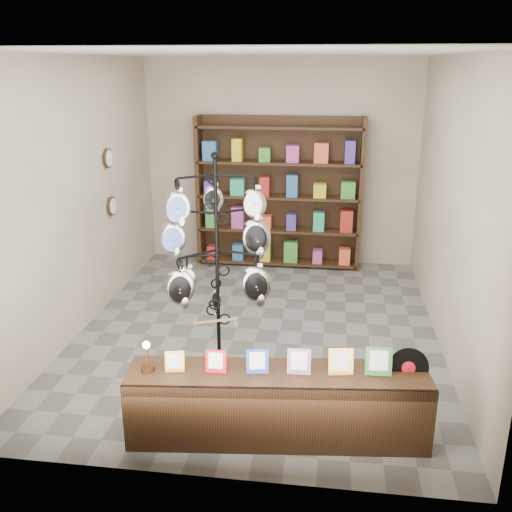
{
  "coord_description": "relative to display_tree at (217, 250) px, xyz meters",
  "views": [
    {
      "loc": [
        0.77,
        -5.89,
        2.9
      ],
      "look_at": [
        0.11,
        -1.0,
        1.23
      ],
      "focal_mm": 40.0,
      "sensor_mm": 36.0,
      "label": 1
    }
  ],
  "objects": [
    {
      "name": "ground",
      "position": [
        0.27,
        0.95,
        -1.25
      ],
      "size": [
        5.0,
        5.0,
        0.0
      ],
      "primitive_type": "plane",
      "color": "slate",
      "rests_on": "ground"
    },
    {
      "name": "wall_clocks",
      "position": [
        -1.7,
        1.75,
        0.25
      ],
      "size": [
        0.03,
        0.24,
        0.84
      ],
      "color": "black",
      "rests_on": "ground"
    },
    {
      "name": "display_tree",
      "position": [
        0.0,
        0.0,
        0.0
      ],
      "size": [
        1.13,
        1.12,
        2.17
      ],
      "rotation": [
        0.0,
        0.0,
        0.28
      ],
      "color": "black",
      "rests_on": "ground"
    },
    {
      "name": "room_envelope",
      "position": [
        0.27,
        0.95,
        0.6
      ],
      "size": [
        5.0,
        5.0,
        5.0
      ],
      "color": "#C3B49D",
      "rests_on": "ground"
    },
    {
      "name": "front_shelf",
      "position": [
        0.68,
        -0.99,
        -0.96
      ],
      "size": [
        2.43,
        0.73,
        0.85
      ],
      "rotation": [
        0.0,
        0.0,
        0.1
      ],
      "color": "black",
      "rests_on": "ground"
    },
    {
      "name": "back_shelving",
      "position": [
        0.27,
        3.25,
        -0.22
      ],
      "size": [
        2.42,
        0.36,
        2.2
      ],
      "color": "black",
      "rests_on": "ground"
    }
  ]
}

